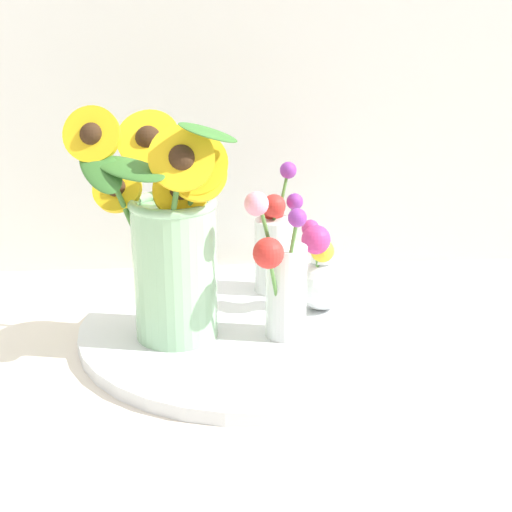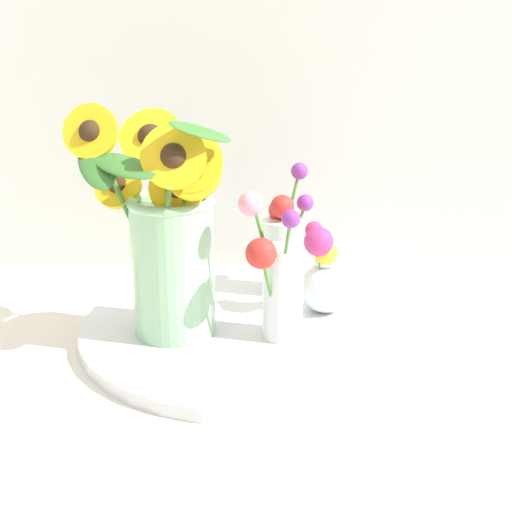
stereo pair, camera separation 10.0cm
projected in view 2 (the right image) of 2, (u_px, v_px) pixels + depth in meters
The scene contains 6 objects.
ground_plane at pixel (250, 362), 0.96m from camera, with size 6.00×6.00×0.00m, color silver.
serving_tray at pixel (256, 328), 1.04m from camera, with size 0.50×0.50×0.02m.
mason_jar_sunflowers at pixel (169, 241), 0.96m from camera, with size 0.23×0.19×0.33m.
vase_small_center at pixel (278, 281), 0.95m from camera, with size 0.08×0.09×0.21m.
vase_bulb_right at pixel (324, 277), 1.05m from camera, with size 0.08×0.08×0.14m.
vase_small_back at pixel (284, 243), 1.13m from camera, with size 0.08×0.09×0.20m.
Camera 2 is at (0.04, -0.86, 0.45)m, focal length 50.00 mm.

